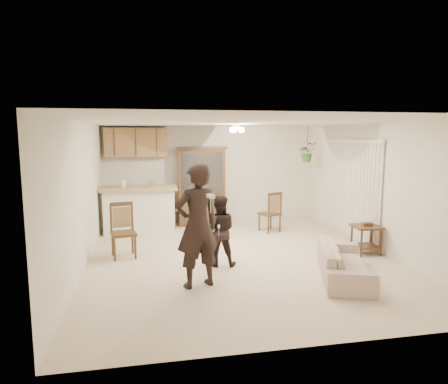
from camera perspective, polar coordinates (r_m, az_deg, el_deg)
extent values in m
plane|color=beige|center=(7.57, 2.20, -9.33)|extent=(6.50, 6.50, 0.00)
cube|color=silver|center=(7.23, 2.30, 9.94)|extent=(5.50, 6.50, 0.02)
cube|color=white|center=(10.46, -1.84, 2.51)|extent=(5.50, 0.02, 2.50)
cube|color=white|center=(4.25, 12.41, -5.91)|extent=(5.50, 0.02, 2.50)
cube|color=white|center=(7.18, -19.63, -0.51)|extent=(0.02, 6.50, 2.50)
cube|color=white|center=(8.36, 20.92, 0.58)|extent=(0.02, 6.50, 2.50)
cube|color=silver|center=(9.54, -11.98, -2.75)|extent=(1.60, 0.55, 1.00)
cube|color=#A08960|center=(9.46, -12.08, 0.52)|extent=(1.75, 0.70, 0.08)
cube|color=brown|center=(10.10, -12.48, 6.96)|extent=(1.50, 0.34, 0.70)
imported|color=#355A24|center=(10.24, 11.80, 5.59)|extent=(0.43, 0.37, 0.48)
cylinder|color=black|center=(10.23, 11.86, 7.41)|extent=(0.01, 0.01, 0.65)
imported|color=beige|center=(6.72, 16.84, -8.69)|extent=(1.32, 2.01, 0.73)
imported|color=black|center=(5.96, -3.83, -5.17)|extent=(0.76, 0.61, 1.80)
imported|color=black|center=(6.95, -0.73, -5.13)|extent=(0.74, 0.62, 1.35)
cube|color=#362113|center=(10.24, -3.18, -2.50)|extent=(1.19, 0.53, 0.77)
cube|color=#362113|center=(10.10, -3.23, 2.90)|extent=(1.18, 0.47, 1.16)
cube|color=silver|center=(10.10, -3.23, 2.90)|extent=(1.01, 0.08, 1.02)
cube|color=#362113|center=(10.07, -3.25, 6.31)|extent=(1.28, 0.56, 0.06)
cube|color=#362113|center=(8.14, 19.73, -4.68)|extent=(0.53, 0.53, 0.04)
cube|color=#362113|center=(8.23, 19.61, -7.28)|extent=(0.44, 0.44, 0.03)
cube|color=#362113|center=(8.13, 19.75, -4.34)|extent=(0.19, 0.13, 0.06)
cube|color=#362113|center=(7.70, -14.18, -5.80)|extent=(0.52, 0.52, 0.05)
cube|color=#A37751|center=(7.64, -14.25, -3.80)|extent=(0.33, 0.09, 0.39)
cube|color=#362113|center=(7.59, -14.32, -1.92)|extent=(0.41, 0.11, 0.08)
cube|color=#362113|center=(10.11, -7.13, -2.39)|extent=(0.62, 0.62, 0.05)
cube|color=#A37751|center=(10.07, -7.16, -0.89)|extent=(0.25, 0.26, 0.38)
cube|color=#362113|center=(10.03, -7.18, 0.51)|extent=(0.30, 0.32, 0.08)
cube|color=#362113|center=(9.53, 6.55, -3.11)|extent=(0.55, 0.55, 0.05)
cube|color=#A37751|center=(9.49, 6.57, -1.58)|extent=(0.31, 0.15, 0.37)
cube|color=#362113|center=(9.45, 6.60, -0.15)|extent=(0.37, 0.17, 0.07)
cube|color=white|center=(5.47, -1.92, -0.60)|extent=(0.10, 0.17, 0.05)
cube|color=white|center=(6.65, -0.75, -4.95)|extent=(0.05, 0.11, 0.03)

